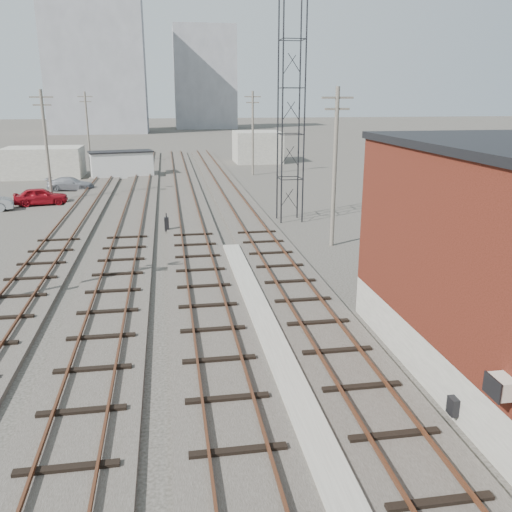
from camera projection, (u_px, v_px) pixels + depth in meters
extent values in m
plane|color=#282621|center=(193.00, 174.00, 61.30)|extent=(320.00, 320.00, 0.00)
cube|color=#332D28|center=(240.00, 209.00, 41.79)|extent=(3.20, 90.00, 0.20)
cube|color=#4C2816|center=(231.00, 206.00, 41.61)|extent=(0.07, 90.00, 0.12)
cube|color=#4C2816|center=(249.00, 206.00, 41.84)|extent=(0.07, 90.00, 0.12)
cube|color=#332D28|center=(188.00, 211.00, 41.17)|extent=(3.20, 90.00, 0.20)
cube|color=#4C2816|center=(178.00, 208.00, 41.00)|extent=(0.07, 90.00, 0.12)
cube|color=#4C2816|center=(197.00, 207.00, 41.22)|extent=(0.07, 90.00, 0.12)
cube|color=#332D28|center=(134.00, 212.00, 40.56)|extent=(3.20, 90.00, 0.20)
cube|color=#4C2816|center=(124.00, 210.00, 40.38)|extent=(0.07, 90.00, 0.12)
cube|color=#4C2816|center=(144.00, 209.00, 40.60)|extent=(0.07, 90.00, 0.12)
cube|color=#332D28|center=(79.00, 214.00, 39.94)|extent=(3.20, 90.00, 0.20)
cube|color=#4C2816|center=(68.00, 212.00, 39.76)|extent=(0.07, 90.00, 0.12)
cube|color=#4C2816|center=(89.00, 211.00, 39.98)|extent=(0.07, 90.00, 0.12)
cube|color=gray|center=(280.00, 361.00, 17.82)|extent=(0.90, 28.00, 0.26)
cube|color=beige|center=(501.00, 387.00, 12.12)|extent=(0.45, 0.62, 0.45)
cube|color=black|center=(453.00, 406.00, 14.53)|extent=(0.20, 0.35, 0.50)
cylinder|color=black|center=(282.00, 112.00, 35.54)|extent=(0.10, 0.10, 15.00)
cylinder|color=black|center=(305.00, 112.00, 35.77)|extent=(0.10, 0.10, 15.00)
cylinder|color=black|center=(278.00, 111.00, 36.96)|extent=(0.10, 0.10, 15.00)
cylinder|color=black|center=(299.00, 111.00, 37.19)|extent=(0.10, 0.10, 15.00)
cylinder|color=#595147|center=(47.00, 147.00, 43.90)|extent=(0.24, 0.24, 9.00)
cube|color=#595147|center=(41.00, 97.00, 42.79)|extent=(1.80, 0.12, 0.12)
cube|color=#595147|center=(42.00, 105.00, 42.96)|extent=(1.40, 0.12, 0.12)
cylinder|color=#595147|center=(88.00, 129.00, 67.56)|extent=(0.24, 0.24, 9.00)
cube|color=#595147|center=(85.00, 97.00, 66.45)|extent=(1.80, 0.12, 0.12)
cube|color=#595147|center=(85.00, 102.00, 66.62)|extent=(1.40, 0.12, 0.12)
cylinder|color=#595147|center=(335.00, 169.00, 30.75)|extent=(0.24, 0.24, 9.00)
cube|color=#595147|center=(338.00, 98.00, 29.64)|extent=(1.80, 0.12, 0.12)
cube|color=#595147|center=(337.00, 109.00, 29.81)|extent=(1.40, 0.12, 0.12)
cylinder|color=#595147|center=(253.00, 134.00, 59.13)|extent=(0.24, 0.24, 9.00)
cube|color=#595147|center=(253.00, 97.00, 58.02)|extent=(1.80, 0.12, 0.12)
cube|color=#595147|center=(253.00, 103.00, 58.20)|extent=(1.40, 0.12, 0.12)
cube|color=gray|center=(97.00, 66.00, 125.23)|extent=(22.00, 14.00, 30.00)
cube|color=gray|center=(205.00, 78.00, 144.00)|extent=(16.00, 12.00, 26.00)
cube|color=gray|center=(44.00, 162.00, 58.38)|extent=(8.00, 5.00, 3.20)
cube|color=gray|center=(257.00, 147.00, 71.59)|extent=(6.00, 6.00, 4.00)
cube|color=black|center=(167.00, 224.00, 34.91)|extent=(0.30, 0.30, 0.91)
cylinder|color=black|center=(166.00, 215.00, 34.75)|extent=(0.07, 0.07, 0.27)
cube|color=silver|center=(122.00, 165.00, 58.49)|extent=(6.88, 3.96, 2.69)
cube|color=black|center=(121.00, 152.00, 58.09)|extent=(7.13, 4.21, 0.13)
imported|color=maroon|center=(41.00, 196.00, 43.74)|extent=(4.37, 2.37, 1.41)
imported|color=gray|center=(70.00, 184.00, 50.54)|extent=(4.37, 2.16, 1.22)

